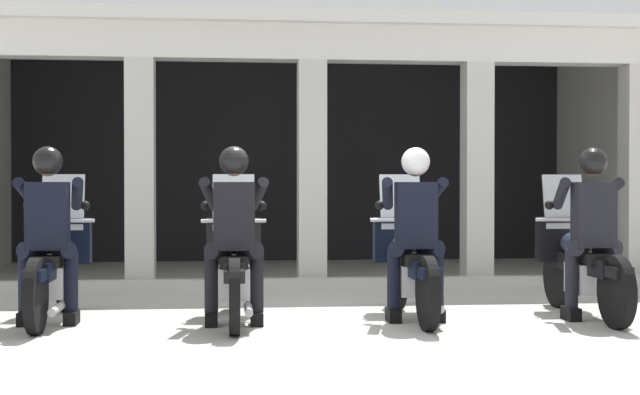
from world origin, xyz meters
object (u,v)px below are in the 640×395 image
object	(u,v)px
motorcycle_center_left	(234,266)
police_officer_center_left	(234,219)
motorcycle_center_right	(409,264)
police_officer_far_right	(592,218)
police_officer_far_left	(48,219)
police_officer_center_right	(415,219)
motorcycle_far_right	(580,263)
motorcycle_far_left	(55,266)

from	to	relation	value
motorcycle_center_left	police_officer_center_left	world-z (taller)	police_officer_center_left
motorcycle_center_right	police_officer_far_right	size ratio (longest dim) A/B	1.29
police_officer_far_left	police_officer_far_right	distance (m)	4.93
police_officer_center_right	police_officer_far_right	world-z (taller)	same
motorcycle_center_right	police_officer_center_right	xyz separation A→B (m)	(-0.00, -0.28, 0.44)
police_officer_center_left	motorcycle_far_right	distance (m)	3.33
police_officer_center_left	motorcycle_center_right	world-z (taller)	police_officer_center_left
motorcycle_far_left	police_officer_center_right	distance (m)	3.34
motorcycle_far_left	police_officer_far_left	bearing A→B (deg)	-97.92
police_officer_far_left	motorcycle_far_right	bearing A→B (deg)	-6.66
police_officer_far_left	police_officer_center_left	size ratio (longest dim) A/B	1.00
police_officer_far_left	police_officer_center_left	xyz separation A→B (m)	(1.64, -0.20, 0.00)
motorcycle_far_right	police_officer_far_left	bearing A→B (deg)	-179.58
motorcycle_center_left	motorcycle_far_right	distance (m)	3.28
motorcycle_far_left	police_officer_far_left	xyz separation A→B (m)	(-0.00, -0.28, 0.44)
police_officer_far_left	motorcycle_center_right	distance (m)	3.32
motorcycle_far_right	police_officer_far_right	bearing A→B (deg)	-90.84
motorcycle_center_right	motorcycle_far_right	size ratio (longest dim) A/B	1.00
police_officer_center_right	motorcycle_center_left	bearing A→B (deg)	173.06
police_officer_far_left	police_officer_center_left	world-z (taller)	same
motorcycle_far_left	police_officer_far_left	distance (m)	0.52
police_officer_far_right	police_officer_center_left	bearing A→B (deg)	179.49
motorcycle_center_right	motorcycle_far_right	distance (m)	1.64
police_officer_center_left	motorcycle_far_right	world-z (taller)	police_officer_center_left
motorcycle_center_left	police_officer_center_left	size ratio (longest dim) A/B	1.29
motorcycle_center_left	police_officer_far_right	bearing A→B (deg)	-8.14
motorcycle_center_right	police_officer_far_left	bearing A→B (deg)	-176.86
police_officer_center_right	police_officer_far_left	bearing A→B (deg)	178.20
police_officer_center_right	police_officer_far_right	distance (m)	1.64
motorcycle_far_right	police_officer_far_right	world-z (taller)	police_officer_far_right
police_officer_far_left	motorcycle_center_right	xyz separation A→B (m)	(3.28, 0.15, -0.44)
police_officer_far_left	motorcycle_far_right	distance (m)	4.95
motorcycle_center_left	police_officer_far_left	bearing A→B (deg)	179.56
motorcycle_center_left	motorcycle_far_right	bearing A→B (deg)	-3.20
police_officer_center_right	police_officer_far_right	xyz separation A→B (m)	(1.64, -0.06, 0.00)
motorcycle_far_left	motorcycle_far_right	world-z (taller)	same
police_officer_center_right	motorcycle_far_right	distance (m)	1.71
motorcycle_far_right	police_officer_far_right	xyz separation A→B (m)	(-0.00, -0.28, 0.44)
motorcycle_far_left	police_officer_center_left	xyz separation A→B (m)	(1.64, -0.49, 0.44)
police_officer_far_left	police_officer_center_left	distance (m)	1.65
police_officer_center_left	motorcycle_center_right	bearing A→B (deg)	8.82
motorcycle_far_left	motorcycle_center_left	bearing A→B (deg)	-14.68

